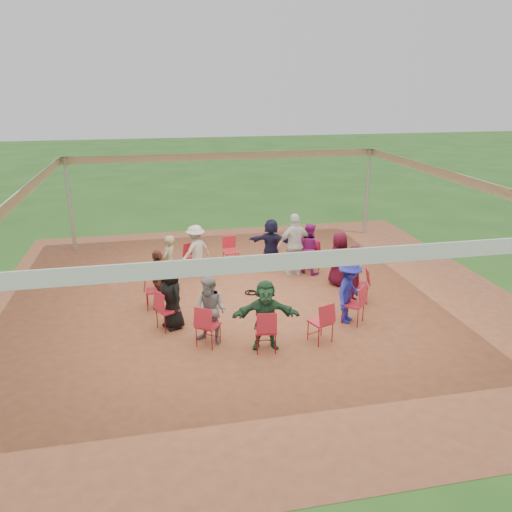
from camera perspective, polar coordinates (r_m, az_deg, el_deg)
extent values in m
plane|color=#25551A|center=(12.57, 0.13, -5.00)|extent=(80.00, 80.00, 0.00)
plane|color=brown|center=(12.56, 0.13, -4.98)|extent=(13.00, 13.00, 0.00)
cylinder|color=#B2B2B7|center=(16.84, -20.50, 5.45)|extent=(0.12, 0.12, 3.00)
cylinder|color=#B2B2B7|center=(18.17, 12.56, 7.14)|extent=(0.12, 0.12, 3.00)
plane|color=white|center=(11.67, 0.14, 8.57)|extent=(10.30, 10.30, 0.00)
cube|color=white|center=(6.89, 8.86, -0.25)|extent=(10.30, 0.03, 0.24)
cube|color=white|center=(16.70, -3.52, 11.33)|extent=(10.30, 0.03, 0.24)
cube|color=white|center=(11.80, -25.33, 6.26)|extent=(0.03, 10.30, 0.24)
cube|color=white|center=(13.68, 22.01, 8.26)|extent=(0.03, 10.30, 0.24)
imported|color=#3F0919|center=(13.40, 9.44, -0.31)|extent=(0.55, 0.79, 1.46)
imported|color=#941C75|center=(14.14, 6.03, 0.89)|extent=(0.77, 0.80, 1.46)
imported|color=#1A1A39|center=(14.51, 1.74, 1.47)|extent=(1.45, 0.97, 1.46)
imported|color=#B3B2A0|center=(13.96, -6.88, 0.61)|extent=(1.04, 0.91, 1.46)
imported|color=#8B8458|center=(13.13, -9.90, -0.76)|extent=(0.56, 0.63, 1.46)
imported|color=brown|center=(12.09, -11.06, -2.60)|extent=(0.45, 0.86, 1.46)
imported|color=black|center=(11.06, -9.60, -4.60)|extent=(0.68, 0.82, 1.46)
imported|color=gray|center=(10.32, -5.23, -6.22)|extent=(0.82, 0.74, 1.46)
imported|color=#224A2F|center=(10.10, 1.09, -6.72)|extent=(1.41, 0.68, 1.46)
imported|color=navy|center=(11.35, 10.59, -4.05)|extent=(0.98, 1.01, 1.46)
imported|color=#3F0919|center=(12.40, 11.22, -2.04)|extent=(0.47, 0.60, 1.46)
imported|color=silver|center=(13.88, 4.48, 1.29)|extent=(1.11, 0.68, 1.78)
torus|color=black|center=(12.92, -0.60, -4.20)|extent=(0.39, 0.39, 0.03)
torus|color=black|center=(12.89, -0.39, -4.25)|extent=(0.31, 0.31, 0.03)
cube|color=#B7B7BC|center=(13.32, 8.63, -0.89)|extent=(0.27, 0.34, 0.01)
cube|color=#B7B7BC|center=(13.34, 9.02, -0.40)|extent=(0.13, 0.31, 0.20)
cube|color=#CCE0FF|center=(13.34, 9.00, -0.41)|extent=(0.11, 0.27, 0.17)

